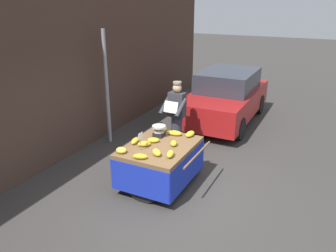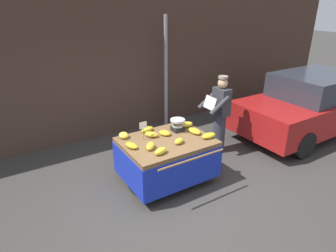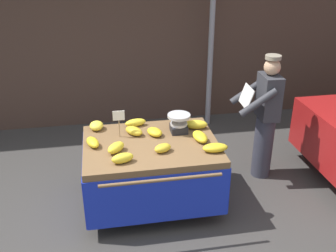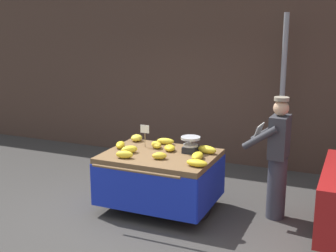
% 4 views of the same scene
% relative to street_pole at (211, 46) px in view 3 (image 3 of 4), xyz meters
% --- Properties ---
extents(ground_plane, '(60.00, 60.00, 0.00)m').
position_rel_street_pole_xyz_m(ground_plane, '(-1.61, -2.69, -1.42)').
color(ground_plane, '#383533').
extents(back_wall, '(16.00, 0.24, 4.25)m').
position_rel_street_pole_xyz_m(back_wall, '(-1.61, 0.47, 0.71)').
color(back_wall, '#473328').
rests_on(back_wall, ground).
extents(street_pole, '(0.09, 0.09, 2.84)m').
position_rel_street_pole_xyz_m(street_pole, '(0.00, 0.00, 0.00)').
color(street_pole, gray).
rests_on(street_pole, ground).
extents(banana_cart, '(1.59, 1.40, 0.85)m').
position_rel_street_pole_xyz_m(banana_cart, '(-1.32, -2.17, -0.79)').
color(banana_cart, brown).
rests_on(banana_cart, ground).
extents(weighing_scale, '(0.28, 0.28, 0.24)m').
position_rel_street_pole_xyz_m(weighing_scale, '(-0.94, -1.95, -0.45)').
color(weighing_scale, black).
rests_on(weighing_scale, banana_cart).
extents(price_sign, '(0.14, 0.01, 0.34)m').
position_rel_street_pole_xyz_m(price_sign, '(-1.66, -1.95, -0.32)').
color(price_sign, '#997A51').
rests_on(price_sign, banana_cart).
extents(banana_bunch_0, '(0.19, 0.30, 0.10)m').
position_rel_street_pole_xyz_m(banana_bunch_0, '(-0.73, -2.21, -0.52)').
color(banana_bunch_0, gold).
rests_on(banana_bunch_0, banana_cart).
extents(banana_bunch_1, '(0.20, 0.28, 0.09)m').
position_rel_street_pole_xyz_m(banana_bunch_1, '(-1.98, -2.13, -0.52)').
color(banana_bunch_1, gold).
rests_on(banana_bunch_1, banana_cart).
extents(banana_bunch_2, '(0.24, 0.20, 0.10)m').
position_rel_street_pole_xyz_m(banana_bunch_2, '(-1.21, -2.41, -0.52)').
color(banana_bunch_2, gold).
rests_on(banana_bunch_2, banana_cart).
extents(banana_bunch_3, '(0.29, 0.16, 0.10)m').
position_rel_street_pole_xyz_m(banana_bunch_3, '(-0.64, -2.51, -0.52)').
color(banana_bunch_3, gold).
rests_on(banana_bunch_3, banana_cart).
extents(banana_bunch_4, '(0.24, 0.27, 0.09)m').
position_rel_street_pole_xyz_m(banana_bunch_4, '(-1.24, -1.99, -0.52)').
color(banana_bunch_4, gold).
rests_on(banana_bunch_4, banana_cart).
extents(banana_bunch_5, '(0.26, 0.17, 0.11)m').
position_rel_street_pole_xyz_m(banana_bunch_5, '(-1.67, -2.57, -0.51)').
color(banana_bunch_5, yellow).
rests_on(banana_bunch_5, banana_cart).
extents(banana_bunch_6, '(0.31, 0.18, 0.11)m').
position_rel_street_pole_xyz_m(banana_bunch_6, '(-0.71, -1.89, -0.51)').
color(banana_bunch_6, yellow).
rests_on(banana_bunch_6, banana_cart).
extents(banana_bunch_7, '(0.28, 0.16, 0.10)m').
position_rel_street_pole_xyz_m(banana_bunch_7, '(-1.44, -1.69, -0.52)').
color(banana_bunch_7, yellow).
rests_on(banana_bunch_7, banana_cart).
extents(banana_bunch_8, '(0.26, 0.26, 0.11)m').
position_rel_street_pole_xyz_m(banana_bunch_8, '(-1.73, -2.32, -0.51)').
color(banana_bunch_8, yellow).
rests_on(banana_bunch_8, banana_cart).
extents(banana_bunch_9, '(0.27, 0.28, 0.10)m').
position_rel_street_pole_xyz_m(banana_bunch_9, '(-1.49, -1.93, -0.52)').
color(banana_bunch_9, gold).
rests_on(banana_bunch_9, banana_cart).
extents(banana_bunch_10, '(0.19, 0.22, 0.11)m').
position_rel_street_pole_xyz_m(banana_bunch_10, '(-1.93, -1.70, -0.51)').
color(banana_bunch_10, yellow).
rests_on(banana_bunch_10, banana_cart).
extents(vendor_person, '(0.59, 0.53, 1.71)m').
position_rel_street_pole_xyz_m(vendor_person, '(0.26, -1.78, -0.54)').
color(vendor_person, '#383842').
rests_on(vendor_person, ground).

